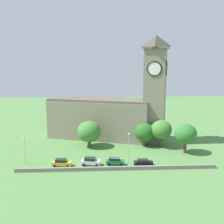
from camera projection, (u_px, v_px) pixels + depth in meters
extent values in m
plane|color=#517F42|center=(112.00, 145.00, 87.20)|extent=(200.00, 200.00, 0.00)
cube|color=gray|center=(99.00, 119.00, 93.30)|extent=(33.56, 18.66, 12.23)
cube|color=#5C5547|center=(99.00, 100.00, 92.05)|extent=(33.33, 17.91, 0.70)
cube|color=gray|center=(155.00, 97.00, 87.56)|extent=(7.86, 7.86, 28.36)
cube|color=#675F4F|center=(156.00, 48.00, 84.76)|extent=(9.12, 9.12, 0.50)
pyramid|color=#484338|center=(156.00, 41.00, 84.37)|extent=(8.25, 8.25, 3.46)
cylinder|color=white|center=(154.00, 69.00, 82.86)|extent=(3.89, 1.29, 4.03)
torus|color=black|center=(154.00, 69.00, 82.86)|extent=(4.30, 1.63, 4.39)
cylinder|color=white|center=(166.00, 68.00, 85.15)|extent=(1.29, 3.89, 4.03)
torus|color=black|center=(166.00, 68.00, 85.15)|extent=(1.63, 4.30, 4.39)
cube|color=gray|center=(117.00, 168.00, 67.77)|extent=(47.25, 0.70, 0.90)
cube|color=gold|center=(62.00, 163.00, 70.13)|extent=(4.82, 2.42, 0.81)
cube|color=#1E232B|center=(61.00, 160.00, 70.00)|extent=(2.77, 1.96, 0.65)
cylinder|color=black|center=(69.00, 164.00, 71.03)|extent=(0.69, 0.41, 0.65)
cylinder|color=black|center=(68.00, 167.00, 69.18)|extent=(0.69, 0.41, 0.65)
cylinder|color=black|center=(57.00, 163.00, 71.23)|extent=(0.69, 0.41, 0.65)
cylinder|color=black|center=(55.00, 166.00, 69.38)|extent=(0.69, 0.41, 0.65)
cube|color=silver|center=(91.00, 162.00, 70.78)|extent=(4.94, 2.69, 0.88)
cube|color=#1E232B|center=(90.00, 159.00, 70.65)|extent=(2.87, 2.12, 0.70)
cylinder|color=black|center=(98.00, 163.00, 71.63)|extent=(0.75, 0.46, 0.70)
cylinder|color=black|center=(97.00, 165.00, 69.74)|extent=(0.75, 0.46, 0.70)
cylinder|color=black|center=(85.00, 162.00, 71.99)|extent=(0.75, 0.46, 0.70)
cylinder|color=black|center=(84.00, 165.00, 70.10)|extent=(0.75, 0.46, 0.70)
cube|color=#1E6B38|center=(115.00, 162.00, 71.07)|extent=(4.71, 2.38, 0.82)
cube|color=#1E232B|center=(114.00, 159.00, 70.95)|extent=(2.72, 1.87, 0.65)
cylinder|color=black|center=(122.00, 162.00, 71.83)|extent=(0.69, 0.40, 0.66)
cylinder|color=black|center=(121.00, 165.00, 70.17)|extent=(0.69, 0.40, 0.66)
cylinder|color=black|center=(110.00, 162.00, 72.13)|extent=(0.69, 0.40, 0.66)
cylinder|color=black|center=(109.00, 164.00, 70.46)|extent=(0.69, 0.40, 0.66)
cube|color=black|center=(143.00, 163.00, 70.30)|extent=(4.74, 2.04, 0.77)
cube|color=#1E232B|center=(143.00, 160.00, 70.16)|extent=(2.68, 1.71, 0.61)
cylinder|color=black|center=(149.00, 163.00, 71.23)|extent=(0.64, 0.35, 0.62)
cylinder|color=black|center=(150.00, 166.00, 69.50)|extent=(0.64, 0.35, 0.62)
cylinder|color=black|center=(137.00, 163.00, 71.25)|extent=(0.64, 0.35, 0.62)
cylinder|color=black|center=(137.00, 166.00, 69.51)|extent=(0.64, 0.35, 0.62)
cylinder|color=#9EA0A5|center=(25.00, 152.00, 70.75)|extent=(0.14, 0.14, 6.64)
sphere|color=#F4EFCC|center=(24.00, 138.00, 70.07)|extent=(0.44, 0.44, 0.44)
cylinder|color=#9EA0A5|center=(129.00, 149.00, 71.49)|extent=(0.14, 0.14, 7.33)
sphere|color=#F4EFCC|center=(129.00, 134.00, 70.74)|extent=(0.44, 0.44, 0.44)
cylinder|color=brown|center=(89.00, 143.00, 84.91)|extent=(0.97, 0.97, 2.02)
ellipsoid|color=#427A33|center=(89.00, 132.00, 84.20)|extent=(6.94, 6.94, 6.24)
cylinder|color=brown|center=(144.00, 143.00, 85.81)|extent=(0.84, 0.84, 2.00)
ellipsoid|color=#286023|center=(145.00, 132.00, 85.18)|extent=(6.03, 6.03, 5.42)
cylinder|color=brown|center=(161.00, 142.00, 84.65)|extent=(0.86, 0.86, 2.98)
ellipsoid|color=#427A33|center=(161.00, 130.00, 83.91)|extent=(6.13, 6.13, 5.52)
cylinder|color=brown|center=(185.00, 147.00, 79.49)|extent=(0.85, 0.85, 3.15)
ellipsoid|color=#33702D|center=(186.00, 134.00, 78.73)|extent=(6.10, 6.10, 5.49)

